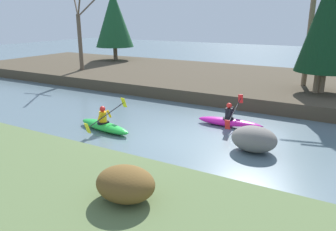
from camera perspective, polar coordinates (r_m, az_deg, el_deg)
name	(u,v)px	position (r m, az deg, el deg)	size (l,w,h in m)	color
ground_plane	(170,140)	(12.20, 0.40, -4.32)	(90.00, 90.00, 0.00)	slate
riverbank_near	(10,229)	(7.64, -25.88, -17.39)	(44.00, 7.30, 0.64)	#5B7042
riverbank_far	(252,83)	(21.79, 14.35, 5.55)	(44.00, 11.15, 0.66)	#473D2D
conifer_tree_far_left	(114,19)	(30.22, -9.42, 16.31)	(3.33, 3.33, 6.01)	brown
conifer_tree_left	(330,16)	(18.28, 26.44, 15.19)	(2.87, 2.87, 6.44)	#7A664C
bare_tree_upstream	(80,36)	(24.69, -15.03, 13.28)	(2.89, 2.85, 5.18)	brown
bare_tree_mid_upstream	(312,17)	(19.87, 23.86, 15.47)	(4.34, 4.29, 7.95)	#7A664C
bare_tree_mid_downstream	(324,34)	(18.19, 25.49, 12.73)	(3.44, 3.40, 6.24)	#7A664C
shrub_clump_second	(125,184)	(7.16, -7.42, -11.69)	(1.33, 1.11, 0.72)	brown
kayaker_lead	(232,122)	(13.87, 11.12, -1.14)	(2.79, 2.07, 1.20)	#C61999
kayaker_middle	(105,125)	(13.39, -10.99, -1.68)	(2.80, 2.07, 1.20)	green
boulder_midstream	(254,139)	(11.48, 14.74, -3.97)	(1.54, 1.21, 0.87)	slate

